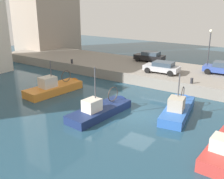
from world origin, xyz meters
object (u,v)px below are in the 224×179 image
parked_car_blue (222,68)px  fishing_boat_orange (57,91)px  fishing_boat_navy (103,112)px  parked_car_black (150,56)px  mooring_bollard_mid (72,61)px  fishing_boat_blue (178,112)px  mooring_bollard_south (192,81)px  parked_car_silver (162,67)px  quay_streetlamp (210,44)px

parked_car_blue → fishing_boat_orange: bearing=132.4°
fishing_boat_navy → fishing_boat_orange: fishing_boat_navy is taller
parked_car_black → mooring_bollard_mid: parked_car_black is taller
fishing_boat_orange → parked_car_black: bearing=-15.4°
fishing_boat_blue → parked_car_blue: size_ratio=1.79×
fishing_boat_orange → parked_car_blue: size_ratio=1.79×
fishing_boat_blue → mooring_bollard_south: 5.34m
parked_car_blue → mooring_bollard_mid: 18.46m
mooring_bollard_south → mooring_bollard_mid: bearing=90.0°
parked_car_silver → mooring_bollard_mid: size_ratio=7.36×
fishing_boat_blue → fishing_boat_orange: bearing=98.3°
fishing_boat_orange → parked_car_silver: fishing_boat_orange is taller
mooring_bollard_mid → mooring_bollard_south: bearing=-90.0°
fishing_boat_navy → fishing_boat_blue: bearing=-54.5°
parked_car_silver → mooring_bollard_south: bearing=-117.3°
fishing_boat_navy → fishing_boat_blue: fishing_boat_navy is taller
parked_car_silver → mooring_bollard_mid: 12.04m
parked_car_blue → parked_car_silver: bearing=119.2°
quay_streetlamp → parked_car_silver: bearing=130.8°
fishing_boat_blue → mooring_bollard_mid: size_ratio=12.90×
fishing_boat_navy → fishing_boat_orange: 7.57m
fishing_boat_navy → parked_car_blue: 15.60m
fishing_boat_orange → fishing_boat_navy: bearing=-104.4°
fishing_boat_navy → parked_car_black: bearing=12.7°
fishing_boat_orange → quay_streetlamp: size_ratio=1.47×
fishing_boat_blue → mooring_bollard_mid: 17.49m
fishing_boat_orange → quay_streetlamp: (12.59, -11.75, 4.32)m
parked_car_blue → fishing_boat_navy: bearing=156.5°
fishing_boat_blue → mooring_bollard_south: size_ratio=12.90×
fishing_boat_blue → mooring_bollard_south: bearing=7.4°
fishing_boat_orange → mooring_bollard_mid: fishing_boat_orange is taller
fishing_boat_blue → parked_car_black: fishing_boat_blue is taller
fishing_boat_navy → quay_streetlamp: 15.75m
parked_car_black → parked_car_silver: size_ratio=1.00×
parked_car_blue → quay_streetlamp: 3.09m
parked_car_black → fishing_boat_blue: bearing=-143.9°
parked_car_black → quay_streetlamp: bearing=-98.6°
parked_car_black → fishing_boat_orange: bearing=164.6°
parked_car_silver → fishing_boat_navy: bearing=178.1°
mooring_bollard_mid → quay_streetlamp: 17.14m
fishing_boat_blue → parked_car_blue: 10.71m
mooring_bollard_south → fishing_boat_orange: bearing=120.4°
quay_streetlamp → mooring_bollard_mid: bearing=109.6°
fishing_boat_blue → parked_car_blue: (10.51, -0.98, 1.79)m
parked_car_blue → quay_streetlamp: size_ratio=0.82×
fishing_boat_navy → mooring_bollard_south: bearing=-27.1°
fishing_boat_navy → mooring_bollard_south: fishing_boat_navy is taller
fishing_boat_navy → fishing_boat_blue: (3.70, -5.19, 0.02)m
parked_car_black → quay_streetlamp: 8.44m
fishing_boat_blue → parked_car_blue: fishing_boat_blue is taller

